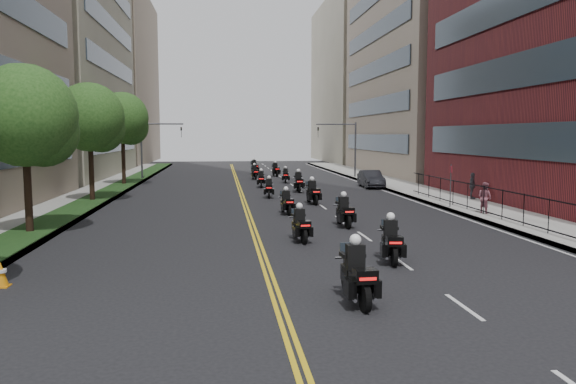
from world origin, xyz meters
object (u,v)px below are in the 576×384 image
motorcycle_7 (298,183)px  parked_sedan (371,179)px  motorcycle_0 (357,276)px  motorcycle_1 (391,243)px  motorcycle_3 (344,213)px  motorcycle_2 (300,226)px  traffic_cone (1,275)px  motorcycle_5 (313,193)px  pedestrian_c (472,186)px  pedestrian_b (485,198)px  motorcycle_6 (269,189)px  motorcycle_4 (286,203)px  motorcycle_12 (254,167)px  motorcycle_8 (261,180)px  motorcycle_9 (286,176)px  motorcycle_10 (255,173)px  motorcycle_11 (275,170)px

motorcycle_7 → parked_sedan: bearing=25.7°
motorcycle_0 → motorcycle_1: motorcycle_0 is taller
motorcycle_1 → motorcycle_7: size_ratio=0.96×
motorcycle_0 → motorcycle_3: (2.33, 11.99, -0.05)m
motorcycle_0 → motorcycle_2: (-0.26, 8.60, -0.09)m
parked_sedan → traffic_cone: size_ratio=5.99×
motorcycle_0 → traffic_cone: size_ratio=3.37×
motorcycle_5 → pedestrian_c: bearing=-4.0°
motorcycle_7 → motorcycle_5: bearing=-89.0°
motorcycle_0 → pedestrian_b: size_ratio=1.45×
motorcycle_6 → parked_sedan: size_ratio=0.48×
motorcycle_2 → motorcycle_4: (0.35, 7.92, -0.02)m
motorcycle_4 → motorcycle_12: (0.10, 32.13, 0.11)m
motorcycle_7 → motorcycle_8: 4.85m
motorcycle_4 → parked_sedan: size_ratio=0.48×
motorcycle_9 → motorcycle_10: bearing=125.1°
motorcycle_0 → pedestrian_c: (12.94, 21.14, 0.30)m
motorcycle_9 → motorcycle_4: bearing=-91.9°
motorcycle_1 → parked_sedan: size_ratio=0.53×
motorcycle_7 → motorcycle_3: bearing=-88.1°
motorcycle_5 → motorcycle_11: motorcycle_5 is taller
motorcycle_3 → traffic_cone: size_ratio=3.14×
motorcycle_5 → pedestrian_b: size_ratio=1.40×
motorcycle_3 → motorcycle_4: size_ratio=1.10×
motorcycle_7 → motorcycle_8: (-2.56, 4.12, -0.08)m
motorcycle_5 → parked_sedan: motorcycle_5 is taller
motorcycle_8 → traffic_cone: size_ratio=2.95×
motorcycle_5 → parked_sedan: size_ratio=0.54×
motorcycle_0 → pedestrian_c: 24.79m
motorcycle_9 → traffic_cone: (-12.11, -33.89, -0.25)m
motorcycle_2 → motorcycle_9: (2.60, 28.04, -0.02)m
motorcycle_12 → motorcycle_8: bearing=-99.1°
motorcycle_6 → parked_sedan: 11.08m
motorcycle_11 → motorcycle_3: bearing=-97.1°
motorcycle_11 → pedestrian_c: pedestrian_c is taller
motorcycle_1 → pedestrian_b: pedestrian_b is taller
motorcycle_10 → motorcycle_5: bearing=-89.6°
motorcycle_2 → motorcycle_12: motorcycle_12 is taller
motorcycle_7 → motorcycle_11: motorcycle_7 is taller
motorcycle_5 → traffic_cone: 21.74m
motorcycle_0 → motorcycle_7: (2.39, 28.37, -0.01)m
motorcycle_0 → motorcycle_7: size_ratio=1.01×
pedestrian_b → motorcycle_11: bearing=-7.7°
motorcycle_5 → motorcycle_12: bearing=88.7°
motorcycle_2 → motorcycle_3: (2.59, 3.40, 0.04)m
motorcycle_4 → pedestrian_c: pedestrian_c is taller
pedestrian_b → motorcycle_6: bearing=23.5°
parked_sedan → pedestrian_b: bearing=-81.6°
parked_sedan → pedestrian_c: size_ratio=2.51×
motorcycle_9 → motorcycle_1: bearing=-85.6°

